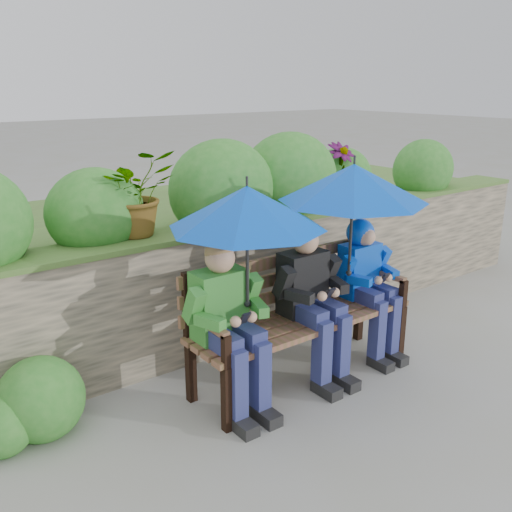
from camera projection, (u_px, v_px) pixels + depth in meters
ground at (264, 382)px, 4.20m from camera, size 60.00×60.00×0.00m
garden_backdrop at (143, 255)px, 5.15m from camera, size 8.00×2.87×1.90m
park_bench at (297, 308)px, 4.17m from camera, size 1.77×0.52×0.93m
boy_left at (228, 319)px, 3.69m from camera, size 0.52×0.61×1.17m
boy_middle at (312, 295)px, 4.11m from camera, size 0.52×0.60×1.16m
boy_right at (367, 276)px, 4.46m from camera, size 0.47×0.57×1.10m
umbrella_left at (247, 207)px, 3.56m from camera, size 1.02×1.02×0.87m
umbrella_right at (353, 183)px, 4.09m from camera, size 1.09×1.09×0.90m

